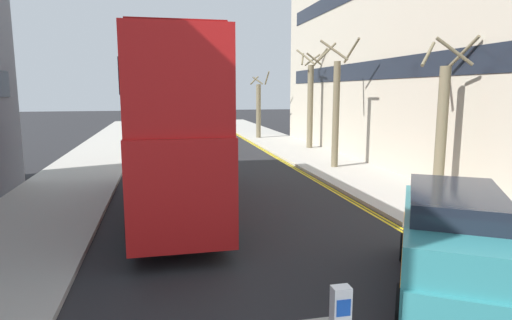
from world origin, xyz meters
name	(u,v)px	position (x,y,z in m)	size (l,w,h in m)	color
sidewalk_right	(356,175)	(6.50, 16.00, 0.07)	(4.00, 80.00, 0.14)	#ADA89E
sidewalk_left	(67,188)	(-6.50, 16.00, 0.07)	(4.00, 80.00, 0.14)	#ADA89E
kerb_line_outer	(330,188)	(4.40, 14.00, 0.00)	(0.10, 56.00, 0.01)	yellow
kerb_line_inner	(327,188)	(4.24, 14.00, 0.00)	(0.10, 56.00, 0.01)	yellow
double_decker_bus_away	(174,122)	(-2.13, 11.95, 3.03)	(2.81, 10.81, 5.64)	red
taxi_minivan	(454,245)	(3.05, 4.30, 1.07)	(4.12, 5.07, 2.12)	teal
street_tree_near	(259,109)	(5.48, 32.76, 2.57)	(1.51, 1.50, 5.53)	#6B6047
street_tree_mid	(442,126)	(7.55, 11.19, 2.79)	(1.79, 1.83, 5.85)	#6B6047
street_tree_far	(310,102)	(7.51, 25.60, 3.31)	(2.06, 2.03, 6.78)	#6B6047
street_tree_distant	(336,108)	(6.26, 18.07, 3.18)	(1.90, 2.06, 6.53)	#6B6047
townhouse_terrace_right	(446,43)	(13.50, 19.62, 6.79)	(10.08, 28.00, 13.57)	#B2A893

